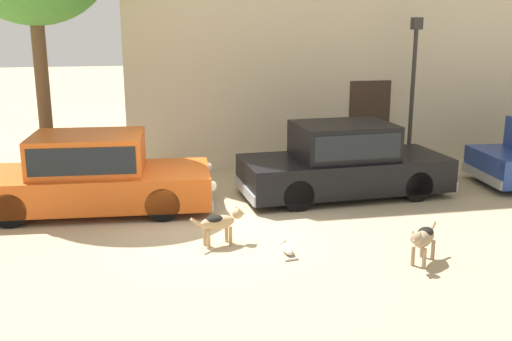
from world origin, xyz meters
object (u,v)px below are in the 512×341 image
parked_sedan_second (344,160)px  stray_dog_spotted (220,222)px  stray_cat (287,248)px  stray_dog_tan (424,238)px  parked_sedan_nearest (91,173)px  street_lamp (414,73)px

parked_sedan_second → stray_dog_spotted: bearing=-144.7°
stray_dog_spotted → stray_cat: (0.99, -0.54, -0.33)m
parked_sedan_second → stray_dog_tan: 3.70m
parked_sedan_nearest → stray_dog_tan: bearing=-31.9°
stray_dog_spotted → street_lamp: street_lamp is taller
stray_dog_spotted → street_lamp: (5.30, 4.25, 1.95)m
stray_dog_tan → street_lamp: 6.39m
street_lamp → parked_sedan_second: bearing=-141.1°
parked_sedan_second → stray_cat: bearing=-127.2°
parked_sedan_nearest → street_lamp: size_ratio=1.29×
parked_sedan_second → street_lamp: street_lamp is taller
parked_sedan_nearest → stray_dog_spotted: bearing=-42.8°
parked_sedan_nearest → street_lamp: street_lamp is taller
parked_sedan_nearest → stray_dog_tan: size_ratio=6.19×
parked_sedan_second → stray_dog_tan: (-0.03, -3.68, -0.34)m
street_lamp → stray_dog_spotted: bearing=-141.3°
parked_sedan_nearest → parked_sedan_second: (5.09, 0.05, 0.01)m
street_lamp → parked_sedan_nearest: bearing=-165.3°
parked_sedan_nearest → stray_dog_spotted: 3.17m
stray_cat → street_lamp: (4.31, 4.79, 2.28)m
stray_cat → street_lamp: 6.84m
stray_cat → street_lamp: street_lamp is taller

